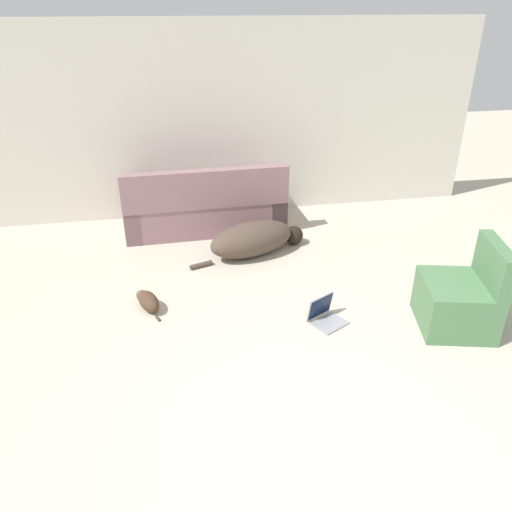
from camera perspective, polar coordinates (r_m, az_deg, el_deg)
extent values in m
plane|color=#BCB29E|center=(3.65, 8.57, -20.17)|extent=(20.00, 20.00, 0.00)
cube|color=beige|center=(6.77, -2.27, 15.12)|extent=(6.59, 0.06, 2.49)
cube|color=gray|center=(6.52, -5.86, 4.92)|extent=(2.03, 0.83, 0.41)
cube|color=gray|center=(6.06, -5.68, 7.62)|extent=(2.02, 0.20, 0.47)
cube|color=gray|center=(6.64, 1.94, 6.12)|extent=(0.22, 0.78, 0.55)
cube|color=gray|center=(6.47, -13.90, 4.73)|extent=(0.22, 0.78, 0.55)
ellipsoid|color=#4C3D33|center=(5.78, -0.48, 1.95)|extent=(1.13, 0.78, 0.40)
sphere|color=black|center=(6.09, 4.33, 2.38)|extent=(0.29, 0.29, 0.23)
cylinder|color=#4C3D33|center=(5.61, -6.29, -1.03)|extent=(0.26, 0.14, 0.06)
ellipsoid|color=#473323|center=(4.92, -12.15, -5.11)|extent=(0.28, 0.37, 0.17)
sphere|color=brown|center=(5.10, -12.93, -4.40)|extent=(0.14, 0.14, 0.11)
cylinder|color=#473323|center=(4.79, -11.15, -7.02)|extent=(0.05, 0.09, 0.02)
cube|color=gray|center=(4.70, 8.41, -7.63)|extent=(0.37, 0.34, 0.02)
cube|color=gray|center=(4.70, 7.31, -5.71)|extent=(0.29, 0.19, 0.23)
cube|color=#0F1938|center=(4.70, 7.40, -5.76)|extent=(0.26, 0.17, 0.21)
cube|color=#4C754C|center=(4.86, 21.85, -5.16)|extent=(0.75, 0.78, 0.45)
cube|color=#4C754C|center=(4.76, 25.63, -0.93)|extent=(0.27, 0.66, 0.38)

